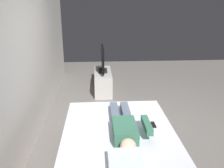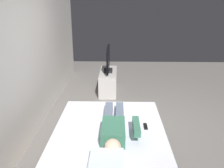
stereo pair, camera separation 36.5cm
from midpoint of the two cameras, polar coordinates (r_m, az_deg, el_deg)
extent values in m
plane|color=slate|center=(4.23, 8.83, -11.26)|extent=(10.00, 10.00, 0.00)
cube|color=silver|center=(4.26, -15.57, 8.68)|extent=(6.40, 0.10, 2.80)
cube|color=brown|center=(3.31, 2.63, -17.44)|extent=(2.09, 1.51, 0.30)
cube|color=white|center=(3.16, 2.71, -13.51)|extent=(2.01, 1.43, 0.24)
cube|color=white|center=(2.46, 3.12, -19.11)|extent=(0.48, 0.34, 0.12)
cube|color=#387056|center=(2.97, 3.89, -11.13)|extent=(0.48, 0.28, 0.18)
sphere|color=beige|center=(2.69, 4.18, -14.68)|extent=(0.18, 0.18, 0.18)
cube|color=slate|center=(3.46, 4.86, -7.13)|extent=(0.60, 0.11, 0.11)
cube|color=slate|center=(3.46, 2.19, -7.12)|extent=(0.60, 0.11, 0.11)
cube|color=#387056|center=(3.02, 9.25, -9.86)|extent=(0.40, 0.08, 0.08)
cube|color=black|center=(3.29, 11.09, -9.81)|extent=(0.15, 0.04, 0.02)
cube|color=#B7B2AD|center=(5.90, 0.88, 0.61)|extent=(1.10, 0.40, 0.50)
cube|color=black|center=(5.81, 0.90, 3.18)|extent=(0.32, 0.20, 0.05)
cube|color=black|center=(5.74, 0.91, 6.02)|extent=(0.88, 0.05, 0.54)
camera|label=1|loc=(0.18, -87.61, 0.83)|focal=38.84mm
camera|label=2|loc=(0.18, 92.39, -0.83)|focal=38.84mm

